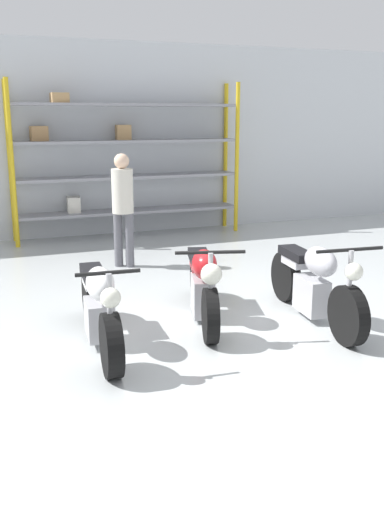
% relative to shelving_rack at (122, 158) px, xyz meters
% --- Properties ---
extents(ground_plane, '(30.00, 30.00, 0.00)m').
position_rel_shelving_rack_xyz_m(ground_plane, '(-0.34, -5.04, -1.49)').
color(ground_plane, '#B2B7B7').
extents(back_wall, '(30.00, 0.08, 3.60)m').
position_rel_shelving_rack_xyz_m(back_wall, '(-0.34, 0.35, 0.31)').
color(back_wall, silver).
rests_on(back_wall, ground_plane).
extents(shelving_rack, '(4.29, 0.63, 2.87)m').
position_rel_shelving_rack_xyz_m(shelving_rack, '(0.00, 0.00, 0.00)').
color(shelving_rack, gold).
rests_on(shelving_rack, ground_plane).
extents(motorcycle_white, '(0.56, 2.05, 0.96)m').
position_rel_shelving_rack_xyz_m(motorcycle_white, '(-1.52, -5.17, -1.07)').
color(motorcycle_white, black).
rests_on(motorcycle_white, ground_plane).
extents(motorcycle_red, '(0.84, 1.94, 0.95)m').
position_rel_shelving_rack_xyz_m(motorcycle_red, '(-0.27, -4.82, -1.08)').
color(motorcycle_red, black).
rests_on(motorcycle_red, ground_plane).
extents(motorcycle_silver, '(0.72, 2.10, 0.99)m').
position_rel_shelving_rack_xyz_m(motorcycle_silver, '(0.87, -5.29, -1.05)').
color(motorcycle_silver, black).
rests_on(motorcycle_silver, ground_plane).
extents(person_browsing, '(0.44, 0.44, 1.71)m').
position_rel_shelving_rack_xyz_m(person_browsing, '(-0.55, -2.24, -0.48)').
color(person_browsing, '#595960').
rests_on(person_browsing, ground_plane).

